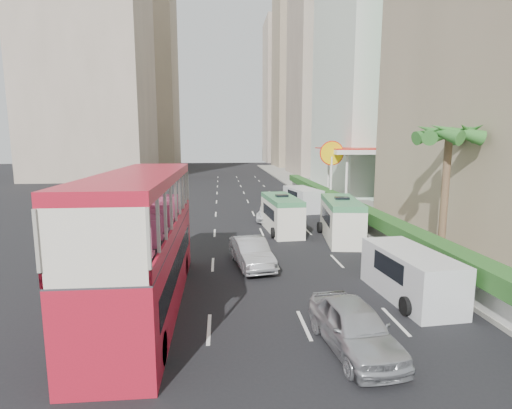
{
  "coord_description": "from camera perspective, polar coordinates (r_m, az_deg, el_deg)",
  "views": [
    {
      "loc": [
        -3.15,
        -14.48,
        6.17
      ],
      "look_at": [
        -1.5,
        4.0,
        3.2
      ],
      "focal_mm": 28.0,
      "sensor_mm": 36.0,
      "label": 1
    }
  ],
  "objects": [
    {
      "name": "minibus_far",
      "position": [
        25.61,
        12.08,
        -2.11
      ],
      "size": [
        2.69,
        6.0,
        2.57
      ],
      "primitive_type": "cube",
      "rotation": [
        0.0,
        0.0,
        -0.13
      ],
      "color": "silver",
      "rests_on": "ground"
    },
    {
      "name": "car_silver_lane_a",
      "position": [
        20.06,
        -0.67,
        -8.82
      ],
      "size": [
        2.17,
        4.43,
        1.4
      ],
      "primitive_type": "imported",
      "rotation": [
        0.0,
        0.0,
        0.17
      ],
      "color": "#ACAEB3",
      "rests_on": "ground"
    },
    {
      "name": "tower_left_a",
      "position": [
        75.2,
        -23.02,
        23.69
      ],
      "size": [
        18.0,
        18.0,
        52.0
      ],
      "primitive_type": "cube",
      "color": "#B6A38F",
      "rests_on": "ground"
    },
    {
      "name": "tower_far_b",
      "position": [
        120.97,
        4.71,
        15.62
      ],
      "size": [
        14.0,
        14.0,
        40.0
      ],
      "primitive_type": "cube",
      "color": "#B6A38F",
      "rests_on": "ground"
    },
    {
      "name": "palm_tree",
      "position": [
        21.66,
        25.33,
        0.81
      ],
      "size": [
        0.36,
        0.36,
        6.4
      ],
      "primitive_type": "cylinder",
      "color": "brown",
      "rests_on": "sidewalk"
    },
    {
      "name": "kerb_wall",
      "position": [
        30.47,
        12.87,
        -1.52
      ],
      "size": [
        0.3,
        44.0,
        1.0
      ],
      "primitive_type": "cube",
      "color": "silver",
      "rests_on": "sidewalk"
    },
    {
      "name": "minibus_near",
      "position": [
        27.3,
        3.67,
        -1.39
      ],
      "size": [
        2.26,
        5.6,
        2.43
      ],
      "primitive_type": "cube",
      "rotation": [
        0.0,
        0.0,
        0.08
      ],
      "color": "silver",
      "rests_on": "ground"
    },
    {
      "name": "tower_far_a",
      "position": [
        99.82,
        6.97,
        18.14
      ],
      "size": [
        14.0,
        14.0,
        44.0
      ],
      "primitive_type": "cube",
      "color": "tan",
      "rests_on": "ground"
    },
    {
      "name": "car_silver_lane_b",
      "position": [
        13.01,
        13.73,
        -19.47
      ],
      "size": [
        2.17,
        4.44,
        1.46
      ],
      "primitive_type": "imported",
      "rotation": [
        0.0,
        0.0,
        0.11
      ],
      "color": "#ACAEB3",
      "rests_on": "ground"
    },
    {
      "name": "sidewalk",
      "position": [
        41.75,
        11.88,
        0.52
      ],
      "size": [
        6.0,
        120.0,
        0.18
      ],
      "primitive_type": "cube",
      "color": "#99968C",
      "rests_on": "ground"
    },
    {
      "name": "hedge",
      "position": [
        30.33,
        12.92,
        0.06
      ],
      "size": [
        1.1,
        44.0,
        0.7
      ],
      "primitive_type": "cube",
      "color": "#2D6626",
      "rests_on": "kerb_wall"
    },
    {
      "name": "panel_van_far",
      "position": [
        36.06,
        6.68,
        0.77
      ],
      "size": [
        2.85,
        5.23,
        1.98
      ],
      "primitive_type": "cube",
      "rotation": [
        0.0,
        0.0,
        0.18
      ],
      "color": "silver",
      "rests_on": "ground"
    },
    {
      "name": "van_asset",
      "position": [
        31.38,
        2.19,
        -2.26
      ],
      "size": [
        2.88,
        4.77,
        1.24
      ],
      "primitive_type": "imported",
      "rotation": [
        0.0,
        0.0,
        -0.2
      ],
      "color": "silver",
      "rests_on": "ground"
    },
    {
      "name": "double_decker_bus",
      "position": [
        15.2,
        -15.82,
        -5.11
      ],
      "size": [
        2.5,
        11.0,
        5.06
      ],
      "primitive_type": "cube",
      "color": "#B21529",
      "rests_on": "ground"
    },
    {
      "name": "shell_station",
      "position": [
        39.86,
        14.22,
        3.89
      ],
      "size": [
        6.5,
        8.0,
        5.5
      ],
      "primitive_type": "cube",
      "color": "silver",
      "rests_on": "ground"
    },
    {
      "name": "tower_left_b",
      "position": [
        107.49,
        -15.9,
        17.76
      ],
      "size": [
        16.0,
        16.0,
        46.0
      ],
      "primitive_type": "cube",
      "color": "tan",
      "rests_on": "ground"
    },
    {
      "name": "ground_plane",
      "position": [
        16.05,
        6.81,
        -13.58
      ],
      "size": [
        200.0,
        200.0,
        0.0
      ],
      "primitive_type": "plane",
      "color": "black",
      "rests_on": "ground"
    },
    {
      "name": "tower_mid",
      "position": [
        77.81,
        11.78,
        22.91
      ],
      "size": [
        16.0,
        16.0,
        50.0
      ],
      "primitive_type": "cube",
      "color": "#B6A38F",
      "rests_on": "ground"
    },
    {
      "name": "panel_van_near",
      "position": [
        17.05,
        21.15,
        -9.34
      ],
      "size": [
        2.29,
        4.92,
        1.91
      ],
      "primitive_type": "cube",
      "rotation": [
        0.0,
        0.0,
        0.08
      ],
      "color": "silver",
      "rests_on": "ground"
    }
  ]
}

